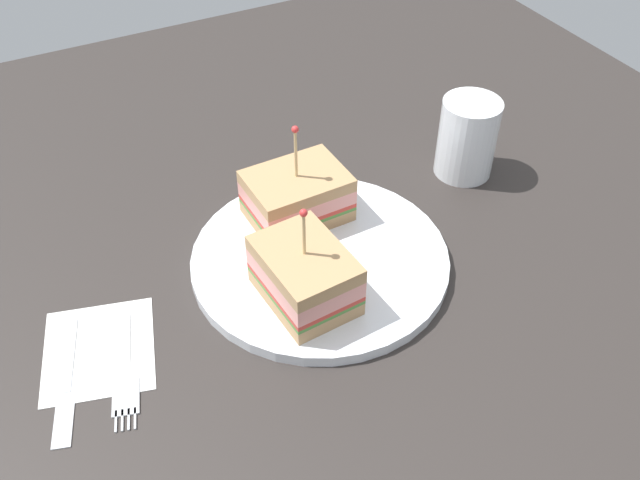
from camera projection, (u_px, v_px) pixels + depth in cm
name	position (u px, v px, depth cm)	size (l,w,h in cm)	color
ground_plane	(320.00, 271.00, 69.10)	(113.53, 113.53, 2.00)	#2D2826
plate	(320.00, 259.00, 68.02)	(25.17, 25.17, 1.19)	white
sandwich_half_front	(305.00, 275.00, 61.72)	(9.78, 7.51, 10.41)	tan
sandwich_half_back	(297.00, 196.00, 70.28)	(7.48, 9.99, 10.90)	tan
drink_glass	(467.00, 142.00, 76.95)	(6.48, 6.48, 9.01)	silver
napkin	(99.00, 349.00, 60.49)	(10.48, 9.43, 0.15)	white
fork	(126.00, 382.00, 57.87)	(12.07, 4.57, 0.35)	silver
knife	(67.00, 386.00, 57.58)	(13.15, 4.98, 0.35)	silver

